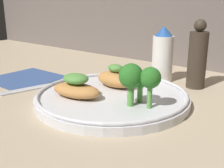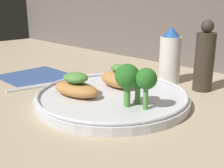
{
  "view_description": "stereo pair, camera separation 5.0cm",
  "coord_description": "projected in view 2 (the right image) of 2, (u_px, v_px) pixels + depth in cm",
  "views": [
    {
      "loc": [
        30.07,
        -37.21,
        17.8
      ],
      "look_at": [
        0.0,
        0.0,
        3.4
      ],
      "focal_mm": 45.0,
      "sensor_mm": 36.0,
      "label": 1
    },
    {
      "loc": [
        33.78,
        -33.88,
        17.8
      ],
      "look_at": [
        0.0,
        0.0,
        3.4
      ],
      "focal_mm": 45.0,
      "sensor_mm": 36.0,
      "label": 2
    }
  ],
  "objects": [
    {
      "name": "fork",
      "position": [
        51.0,
        83.0,
        0.61
      ],
      "size": [
        6.11,
        18.7,
        0.6
      ],
      "color": "silver",
      "rests_on": "ground_plane"
    },
    {
      "name": "plate",
      "position": [
        112.0,
        97.0,
        0.51
      ],
      "size": [
        27.61,
        27.61,
        2.0
      ],
      "color": "silver",
      "rests_on": "ground_plane"
    },
    {
      "name": "grilled_meat_front",
      "position": [
        76.0,
        87.0,
        0.49
      ],
      "size": [
        9.98,
        6.31,
        4.27
      ],
      "color": "#BC7F42",
      "rests_on": "plate"
    },
    {
      "name": "sauce_bottle",
      "position": [
        169.0,
        56.0,
        0.62
      ],
      "size": [
        4.64,
        4.64,
        12.38
      ],
      "color": "white",
      "rests_on": "ground_plane"
    },
    {
      "name": "napkin",
      "position": [
        35.0,
        76.0,
        0.68
      ],
      "size": [
        14.64,
        14.64,
        0.4
      ],
      "color": "#334C7F",
      "rests_on": "ground_plane"
    },
    {
      "name": "ground_plane",
      "position": [
        112.0,
        104.0,
        0.51
      ],
      "size": [
        180.0,
        180.0,
        1.0
      ],
      "primitive_type": "cube",
      "color": "tan"
    },
    {
      "name": "pepper_grinder",
      "position": [
        204.0,
        59.0,
        0.56
      ],
      "size": [
        3.82,
        3.82,
        14.14
      ],
      "color": "#382D23",
      "rests_on": "ground_plane"
    },
    {
      "name": "broccoli_bunch",
      "position": [
        135.0,
        79.0,
        0.44
      ],
      "size": [
        6.48,
        5.83,
        6.97
      ],
      "color": "#569942",
      "rests_on": "plate"
    },
    {
      "name": "grilled_meat_middle",
      "position": [
        118.0,
        78.0,
        0.55
      ],
      "size": [
        9.07,
        6.16,
        4.49
      ],
      "color": "#BC7F42",
      "rests_on": "plate"
    }
  ]
}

